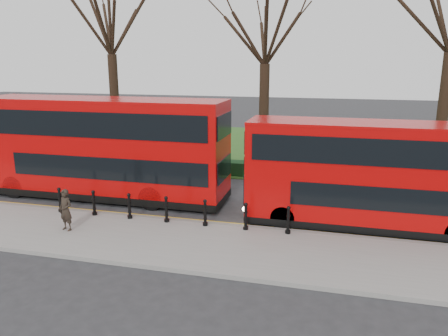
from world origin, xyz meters
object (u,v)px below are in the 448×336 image
(bollard_row, at_px, (166,210))
(bus_rear, at_px, (383,177))
(bus_lead, at_px, (103,149))
(pedestrian, at_px, (66,210))

(bollard_row, xyz_separation_m, bus_rear, (8.06, 1.78, 1.41))
(bollard_row, xyz_separation_m, bus_lead, (-4.19, 2.74, 1.69))
(bus_lead, distance_m, pedestrian, 4.75)
(bus_rear, bearing_deg, bollard_row, -167.58)
(bus_lead, height_order, pedestrian, bus_lead)
(bollard_row, relative_size, bus_rear, 0.94)
(bus_lead, bearing_deg, pedestrian, -78.65)
(bus_lead, bearing_deg, bus_rear, -4.48)
(pedestrian, bearing_deg, bus_rear, 30.64)
(bus_lead, relative_size, bus_rear, 1.13)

